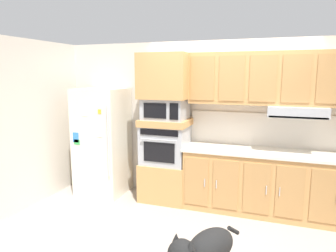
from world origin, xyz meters
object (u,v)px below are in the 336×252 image
microwave (166,109)px  dog (205,250)px  refrigerator (102,141)px  built_in_oven (166,144)px

microwave → dog: microwave is taller
refrigerator → microwave: bearing=3.5°
built_in_oven → dog: (1.09, -2.00, -0.44)m
refrigerator → microwave: refrigerator is taller
refrigerator → dog: size_ratio=1.97×
built_in_oven → refrigerator: bearing=-176.5°
dog → microwave: bearing=-123.3°
refrigerator → microwave: 1.25m
refrigerator → microwave: (1.10, 0.07, 0.58)m
refrigerator → built_in_oven: 1.10m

